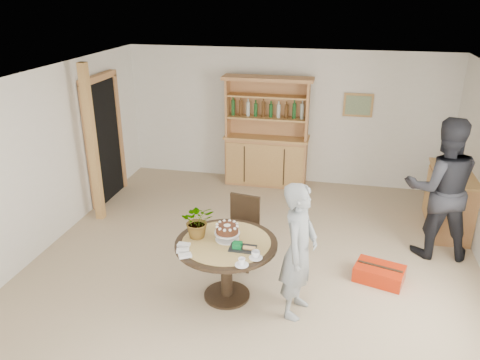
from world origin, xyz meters
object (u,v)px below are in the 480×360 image
(hutch, at_px, (267,149))
(dining_table, at_px, (226,253))
(dining_chair, at_px, (242,226))
(teen_boy, at_px, (299,251))
(red_suitcase, at_px, (379,273))
(sideboard, at_px, (450,201))
(adult_person, at_px, (441,189))

(hutch, relative_size, dining_table, 1.70)
(hutch, xyz_separation_m, dining_chair, (0.13, -2.83, -0.15))
(teen_boy, xyz_separation_m, red_suitcase, (0.98, 0.84, -0.70))
(dining_table, height_order, dining_chair, dining_chair)
(sideboard, relative_size, red_suitcase, 1.83)
(dining_table, xyz_separation_m, adult_person, (2.59, 1.61, 0.38))
(hutch, distance_m, dining_chair, 2.84)
(hutch, height_order, sideboard, hutch)
(sideboard, distance_m, adult_person, 1.02)
(dining_table, height_order, adult_person, adult_person)
(dining_table, relative_size, red_suitcase, 1.74)
(hutch, distance_m, adult_person, 3.40)
(teen_boy, height_order, red_suitcase, teen_boy)
(sideboard, xyz_separation_m, dining_chair, (-2.91, -1.59, 0.06))
(hutch, bearing_deg, sideboard, -22.21)
(dining_table, distance_m, teen_boy, 0.88)
(sideboard, height_order, dining_table, sideboard)
(sideboard, relative_size, dining_chair, 1.33)
(adult_person, bearing_deg, dining_table, 27.76)
(sideboard, relative_size, teen_boy, 0.78)
(adult_person, bearing_deg, dining_chair, 12.73)
(teen_boy, distance_m, red_suitcase, 1.47)
(hutch, height_order, adult_person, hutch)
(adult_person, bearing_deg, hutch, -41.29)
(teen_boy, bearing_deg, hutch, 26.77)
(dining_chair, bearing_deg, sideboard, 37.76)
(dining_table, xyz_separation_m, dining_chair, (0.01, 0.83, -0.07))
(sideboard, bearing_deg, red_suitcase, -123.07)
(adult_person, bearing_deg, sideboard, -116.80)
(adult_person, bearing_deg, red_suitcase, 44.97)
(adult_person, bearing_deg, teen_boy, 40.43)
(dining_table, relative_size, dining_chair, 1.27)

